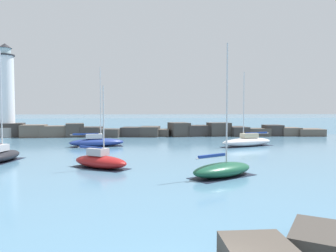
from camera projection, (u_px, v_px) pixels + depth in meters
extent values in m
cube|color=teal|center=(149.00, 123.00, 122.44)|extent=(400.00, 116.00, 0.01)
cube|color=#383330|center=(11.00, 130.00, 61.34)|extent=(5.08, 4.40, 2.57)
cube|color=brown|center=(34.00, 131.00, 60.65)|extent=(4.74, 4.18, 2.29)
cube|color=brown|center=(55.00, 131.00, 61.07)|extent=(5.46, 3.99, 2.08)
cube|color=#423D38|center=(75.00, 130.00, 61.72)|extent=(3.92, 4.08, 2.50)
cube|color=#383330|center=(92.00, 132.00, 62.00)|extent=(4.00, 4.16, 1.83)
cube|color=#423D38|center=(110.00, 133.00, 61.37)|extent=(4.98, 4.20, 1.51)
cube|color=#383330|center=(132.00, 132.00, 62.51)|extent=(4.34, 4.58, 1.76)
cube|color=#423D38|center=(150.00, 131.00, 62.94)|extent=(4.29, 5.79, 1.84)
cube|color=#4C443D|center=(162.00, 133.00, 63.43)|extent=(3.82, 4.48, 1.31)
cube|color=#423D38|center=(179.00, 129.00, 63.14)|extent=(4.21, 5.05, 2.60)
cube|color=#383330|center=(197.00, 131.00, 63.53)|extent=(5.25, 4.57, 2.05)
cube|color=#423D38|center=(219.00, 129.00, 63.62)|extent=(4.46, 3.86, 2.57)
cube|color=#383330|center=(237.00, 131.00, 63.93)|extent=(3.42, 5.52, 1.78)
cube|color=#4C443D|center=(256.00, 132.00, 63.70)|extent=(5.33, 3.83, 1.47)
cube|color=#383330|center=(273.00, 130.00, 64.17)|extent=(3.62, 3.61, 2.10)
cube|color=brown|center=(289.00, 132.00, 64.12)|extent=(3.79, 3.68, 1.59)
cube|color=brown|center=(309.00, 132.00, 64.11)|extent=(5.38, 5.09, 1.35)
cylinder|color=gray|center=(7.00, 132.00, 61.01)|extent=(3.89, 3.89, 1.80)
cylinder|color=white|center=(6.00, 92.00, 60.62)|extent=(2.88, 2.88, 13.20)
cylinder|color=#232328|center=(5.00, 55.00, 60.26)|extent=(3.31, 3.31, 0.25)
cylinder|color=silver|center=(5.00, 51.00, 60.22)|extent=(2.02, 2.02, 1.15)
cone|color=#232328|center=(5.00, 46.00, 60.17)|extent=(2.45, 2.45, 0.90)
cube|color=#423D38|center=(331.00, 241.00, 12.04)|extent=(3.85, 3.93, 0.79)
ellipsoid|color=silver|center=(247.00, 142.00, 45.87)|extent=(8.49, 5.03, 1.19)
cube|color=black|center=(247.00, 146.00, 45.90)|extent=(8.09, 4.84, 0.03)
cube|color=beige|center=(249.00, 135.00, 46.01)|extent=(2.74, 1.97, 0.64)
cylinder|color=silver|center=(244.00, 105.00, 45.32)|extent=(0.12, 0.12, 9.15)
cylinder|color=#BCBCC1|center=(256.00, 134.00, 46.55)|extent=(4.29, 1.84, 0.10)
cube|color=navy|center=(256.00, 133.00, 46.55)|extent=(3.69, 1.67, 0.20)
ellipsoid|color=navy|center=(97.00, 142.00, 45.64)|extent=(7.78, 3.77, 1.14)
cube|color=black|center=(97.00, 146.00, 45.67)|extent=(7.41, 3.65, 0.03)
cube|color=silver|center=(94.00, 136.00, 45.49)|extent=(2.45, 1.70, 0.64)
cylinder|color=silver|center=(101.00, 103.00, 45.50)|extent=(0.12, 0.12, 9.87)
cylinder|color=#BCBCC1|center=(86.00, 135.00, 45.18)|extent=(4.05, 0.91, 0.10)
cube|color=navy|center=(86.00, 134.00, 45.17)|extent=(3.46, 0.89, 0.20)
ellipsoid|color=black|center=(0.00, 156.00, 32.52)|extent=(3.28, 6.11, 1.10)
cube|color=black|center=(0.00, 162.00, 32.55)|extent=(3.18, 5.82, 0.03)
cylinder|color=silver|center=(1.00, 101.00, 32.66)|extent=(0.12, 0.12, 9.93)
ellipsoid|color=#195138|center=(222.00, 170.00, 25.37)|extent=(6.05, 4.97, 1.09)
cube|color=black|center=(222.00, 176.00, 25.39)|extent=(5.78, 4.78, 0.03)
cylinder|color=silver|center=(227.00, 103.00, 25.34)|extent=(0.12, 0.12, 9.25)
cylinder|color=#BCBCC1|center=(212.00, 157.00, 24.65)|extent=(2.70, 1.73, 0.10)
cube|color=navy|center=(212.00, 156.00, 24.64)|extent=(2.36, 1.56, 0.20)
ellipsoid|color=maroon|center=(100.00, 162.00, 29.10)|extent=(5.87, 4.97, 1.12)
cube|color=black|center=(100.00, 168.00, 29.13)|extent=(5.61, 4.77, 0.03)
cube|color=#B2B2B7|center=(98.00, 152.00, 29.20)|extent=(2.06, 1.93, 0.64)
cylinder|color=silver|center=(104.00, 121.00, 28.69)|extent=(0.12, 0.12, 6.19)
cylinder|color=#BCBCC1|center=(91.00, 149.00, 29.61)|extent=(2.62, 1.85, 0.10)
cube|color=navy|center=(91.00, 147.00, 29.61)|extent=(2.29, 1.67, 0.20)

